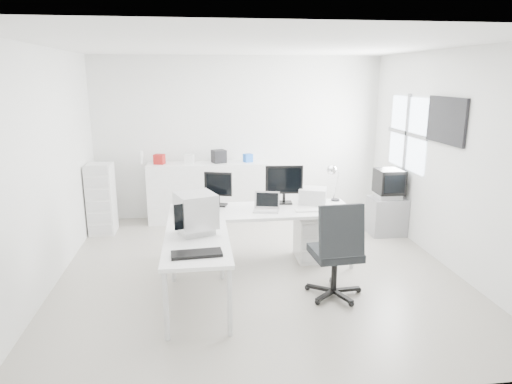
{
  "coord_description": "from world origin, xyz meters",
  "views": [
    {
      "loc": [
        -0.73,
        -5.47,
        2.45
      ],
      "look_at": [
        0.0,
        0.2,
        1.0
      ],
      "focal_mm": 32.0,
      "sensor_mm": 36.0,
      "label": 1
    }
  ],
  "objects": [
    {
      "name": "floor",
      "position": [
        0.0,
        0.0,
        0.0
      ],
      "size": [
        5.0,
        5.0,
        0.01
      ],
      "primitive_type": "cube",
      "color": "beige",
      "rests_on": "ground"
    },
    {
      "name": "ceiling",
      "position": [
        0.0,
        0.0,
        2.8
      ],
      "size": [
        5.0,
        5.0,
        0.01
      ],
      "primitive_type": "cube",
      "color": "white",
      "rests_on": "back_wall"
    },
    {
      "name": "back_wall",
      "position": [
        0.0,
        2.5,
        1.4
      ],
      "size": [
        5.0,
        0.02,
        2.8
      ],
      "primitive_type": "cube",
      "color": "silver",
      "rests_on": "floor"
    },
    {
      "name": "left_wall",
      "position": [
        -2.5,
        0.0,
        1.4
      ],
      "size": [
        0.02,
        5.0,
        2.8
      ],
      "primitive_type": "cube",
      "color": "silver",
      "rests_on": "floor"
    },
    {
      "name": "right_wall",
      "position": [
        2.5,
        0.0,
        1.4
      ],
      "size": [
        0.02,
        5.0,
        2.8
      ],
      "primitive_type": "cube",
      "color": "silver",
      "rests_on": "floor"
    },
    {
      "name": "window",
      "position": [
        2.48,
        1.2,
        1.6
      ],
      "size": [
        0.02,
        1.2,
        1.1
      ],
      "primitive_type": null,
      "color": "white",
      "rests_on": "right_wall"
    },
    {
      "name": "wall_picture",
      "position": [
        2.47,
        0.1,
        1.9
      ],
      "size": [
        0.04,
        0.9,
        0.6
      ],
      "primitive_type": null,
      "color": "black",
      "rests_on": "right_wall"
    },
    {
      "name": "main_desk",
      "position": [
        0.08,
        0.25,
        0.38
      ],
      "size": [
        2.4,
        0.8,
        0.75
      ],
      "primitive_type": null,
      "color": "white",
      "rests_on": "floor"
    },
    {
      "name": "side_desk",
      "position": [
        -0.77,
        -0.85,
        0.38
      ],
      "size": [
        0.7,
        1.4,
        0.75
      ],
      "primitive_type": null,
      "color": "white",
      "rests_on": "floor"
    },
    {
      "name": "drawer_pedestal",
      "position": [
        0.78,
        0.3,
        0.3
      ],
      "size": [
        0.4,
        0.5,
        0.6
      ],
      "primitive_type": "cube",
      "color": "white",
      "rests_on": "floor"
    },
    {
      "name": "inkjet_printer",
      "position": [
        -0.77,
        0.35,
        0.84
      ],
      "size": [
        0.6,
        0.53,
        0.18
      ],
      "primitive_type": "cube",
      "rotation": [
        0.0,
        0.0,
        0.31
      ],
      "color": "black",
      "rests_on": "main_desk"
    },
    {
      "name": "lcd_monitor_small",
      "position": [
        -0.47,
        0.5,
        0.99
      ],
      "size": [
        0.42,
        0.31,
        0.47
      ],
      "primitive_type": null,
      "rotation": [
        0.0,
        0.0,
        -0.29
      ],
      "color": "black",
      "rests_on": "main_desk"
    },
    {
      "name": "lcd_monitor_large",
      "position": [
        0.43,
        0.5,
        1.02
      ],
      "size": [
        0.53,
        0.24,
        0.53
      ],
      "primitive_type": null,
      "rotation": [
        0.0,
        0.0,
        -0.08
      ],
      "color": "black",
      "rests_on": "main_desk"
    },
    {
      "name": "laptop",
      "position": [
        0.13,
        0.15,
        0.85
      ],
      "size": [
        0.37,
        0.37,
        0.2
      ],
      "primitive_type": null,
      "rotation": [
        0.0,
        0.0,
        -0.24
      ],
      "color": "#B7B7BA",
      "rests_on": "main_desk"
    },
    {
      "name": "white_keyboard",
      "position": [
        0.73,
        0.1,
        0.76
      ],
      "size": [
        0.45,
        0.14,
        0.02
      ],
      "primitive_type": "cube",
      "rotation": [
        0.0,
        0.0,
        -0.0
      ],
      "color": "white",
      "rests_on": "main_desk"
    },
    {
      "name": "white_mouse",
      "position": [
        1.03,
        0.15,
        0.78
      ],
      "size": [
        0.05,
        0.05,
        0.05
      ],
      "primitive_type": "sphere",
      "color": "white",
      "rests_on": "main_desk"
    },
    {
      "name": "laser_printer",
      "position": [
        0.83,
        0.47,
        0.85
      ],
      "size": [
        0.45,
        0.41,
        0.21
      ],
      "primitive_type": "cube",
      "rotation": [
        0.0,
        0.0,
        -0.32
      ],
      "color": "silver",
      "rests_on": "main_desk"
    },
    {
      "name": "desk_lamp",
      "position": [
        1.18,
        0.55,
        1.02
      ],
      "size": [
        0.21,
        0.21,
        0.53
      ],
      "primitive_type": null,
      "rotation": [
        0.0,
        0.0,
        0.23
      ],
      "color": "silver",
      "rests_on": "main_desk"
    },
    {
      "name": "crt_monitor",
      "position": [
        -0.77,
        -0.6,
        0.97
      ],
      "size": [
        0.48,
        0.48,
        0.43
      ],
      "primitive_type": null,
      "rotation": [
        0.0,
        0.0,
        0.35
      ],
      "color": "#B7B7BA",
      "rests_on": "side_desk"
    },
    {
      "name": "black_keyboard",
      "position": [
        -0.77,
        -1.25,
        0.77
      ],
      "size": [
        0.51,
        0.23,
        0.03
      ],
      "primitive_type": "cube",
      "rotation": [
        0.0,
        0.0,
        0.07
      ],
      "color": "black",
      "rests_on": "side_desk"
    },
    {
      "name": "office_chair",
      "position": [
        0.77,
        -0.81,
        0.58
      ],
      "size": [
        0.72,
        0.72,
        1.16
      ],
      "primitive_type": null,
      "rotation": [
        0.0,
        0.0,
        0.07
      ],
      "color": "#222426",
      "rests_on": "floor"
    },
    {
      "name": "tv_cabinet",
      "position": [
        2.22,
        1.14,
        0.3
      ],
      "size": [
        0.54,
        0.45,
        0.59
      ],
      "primitive_type": "cube",
      "color": "gray",
      "rests_on": "floor"
    },
    {
      "name": "crt_tv",
      "position": [
        2.22,
        1.14,
        0.82
      ],
      "size": [
        0.5,
        0.48,
        0.45
      ],
      "primitive_type": null,
      "color": "black",
      "rests_on": "tv_cabinet"
    },
    {
      "name": "sideboard",
      "position": [
        -0.58,
        2.24,
        0.51
      ],
      "size": [
        2.04,
        0.51,
        1.02
      ],
      "primitive_type": "cube",
      "color": "white",
      "rests_on": "floor"
    },
    {
      "name": "clutter_box_a",
      "position": [
        -1.38,
        2.24,
        1.1
      ],
      "size": [
        0.2,
        0.19,
        0.16
      ],
      "primitive_type": "cube",
      "rotation": [
        0.0,
        0.0,
        -0.31
      ],
      "color": "maroon",
      "rests_on": "sideboard"
    },
    {
      "name": "clutter_box_b",
      "position": [
        -0.88,
        2.24,
        1.1
      ],
      "size": [
        0.18,
        0.17,
        0.15
      ],
      "primitive_type": "cube",
      "rotation": [
        0.0,
        0.0,
        -0.25
      ],
      "color": "white",
      "rests_on": "sideboard"
    },
    {
      "name": "clutter_box_c",
      "position": [
        -0.38,
        2.24,
        1.13
      ],
      "size": [
        0.27,
        0.26,
        0.22
      ],
      "primitive_type": "cube",
      "rotation": [
        0.0,
        0.0,
        0.35
      ],
      "color": "black",
      "rests_on": "sideboard"
    },
    {
      "name": "clutter_box_d",
      "position": [
        0.12,
        2.24,
        1.09
      ],
      "size": [
        0.18,
        0.17,
        0.14
      ],
      "primitive_type": "cube",
      "rotation": [
        0.0,
        0.0,
        0.39
      ],
      "color": "blue",
      "rests_on": "sideboard"
    },
    {
      "name": "clutter_bottle",
      "position": [
        -1.68,
        2.28,
        1.13
      ],
      "size": [
        0.07,
        0.07,
        0.22
      ],
      "primitive_type": "cylinder",
      "color": "white",
      "rests_on": "sideboard"
    },
    {
      "name": "filing_cabinet",
      "position": [
        -2.28,
        1.8,
        0.56
      ],
      "size": [
        0.39,
        0.46,
        1.11
      ],
      "primitive_type": "cube",
      "color": "white",
      "rests_on": "floor"
    }
  ]
}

